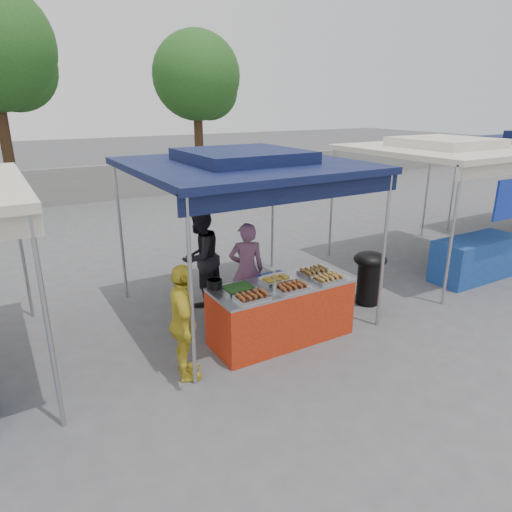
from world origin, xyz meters
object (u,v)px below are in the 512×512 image
cooking_pot (215,284)px  vendor_table (281,312)px  customer_person (184,323)px  vendor_woman (247,270)px  wok_burner (369,273)px  helper_man (200,257)px

cooking_pot → vendor_table: bearing=-21.1°
customer_person → vendor_woman: bearing=-37.8°
vendor_woman → customer_person: size_ratio=1.03×
vendor_table → cooking_pot: cooking_pot is taller
vendor_table → wok_burner: 1.95m
helper_man → vendor_table: bearing=76.8°
cooking_pot → vendor_woman: vendor_woman is taller
wok_burner → cooking_pot: bearing=169.5°
vendor_woman → customer_person: bearing=58.7°
vendor_table → customer_person: customer_person is taller
cooking_pot → wok_burner: (2.79, -0.06, -0.37)m
wok_burner → customer_person: 3.50m
vendor_woman → helper_man: helper_man is taller
vendor_table → customer_person: bearing=-172.1°
wok_burner → customer_person: bearing=178.7°
wok_burner → vendor_woman: size_ratio=0.61×
vendor_woman → helper_man: 0.87m
vendor_table → wok_burner: bearing=8.1°
vendor_woman → customer_person: (-1.51, -1.16, -0.02)m
vendor_woman → helper_man: (-0.45, 0.74, 0.07)m
vendor_woman → vendor_table: bearing=112.8°
vendor_table → helper_man: 1.80m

